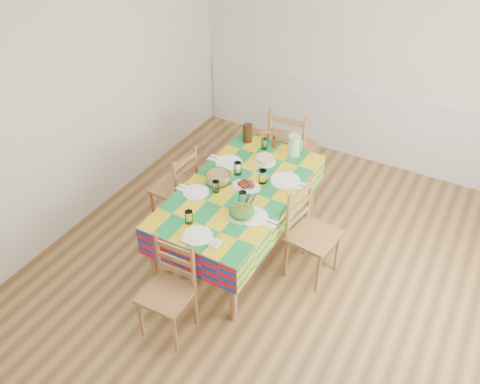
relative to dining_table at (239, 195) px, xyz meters
name	(u,v)px	position (x,y,z in m)	size (l,w,h in m)	color
room	(282,163)	(0.54, -0.26, 0.70)	(4.58, 5.08, 2.78)	brown
wainscot	(365,124)	(0.54, 2.23, -0.16)	(4.41, 0.06, 0.92)	silver
dining_table	(239,195)	(0.00, 0.00, 0.00)	(1.01, 1.88, 0.73)	brown
setting_near_head	(195,229)	(-0.03, -0.72, 0.11)	(0.42, 0.28, 0.12)	white
setting_left_near	(203,190)	(-0.27, -0.22, 0.11)	(0.45, 0.27, 0.12)	white
setting_left_far	(231,164)	(-0.25, 0.28, 0.11)	(0.50, 0.30, 0.13)	white
setting_right_near	(250,210)	(0.26, -0.27, 0.11)	(0.51, 0.30, 0.13)	white
setting_right_far	(278,179)	(0.27, 0.27, 0.11)	(0.55, 0.32, 0.14)	white
meat_platter	(246,185)	(0.05, 0.05, 0.10)	(0.29, 0.21, 0.06)	white
salad_platter	(242,212)	(0.22, -0.34, 0.12)	(0.26, 0.26, 0.11)	white
pasta_bowl	(218,177)	(-0.24, 0.00, 0.12)	(0.24, 0.24, 0.09)	white
cake	(265,160)	(0.01, 0.52, 0.11)	(0.22, 0.22, 0.06)	white
serving_utensils	(250,199)	(0.17, -0.10, 0.08)	(0.13, 0.28, 0.01)	black
flower_vase	(264,141)	(-0.12, 0.75, 0.17)	(0.14, 0.11, 0.22)	white
hot_sauce	(274,142)	(-0.05, 0.82, 0.15)	(0.03, 0.03, 0.13)	#A8280D
green_pitcher	(294,145)	(0.20, 0.80, 0.19)	(0.13, 0.13, 0.23)	#99C48A
tea_pitcher	(247,133)	(-0.35, 0.79, 0.18)	(0.10, 0.10, 0.20)	#32190B
name_card	(185,242)	(-0.03, -0.88, 0.09)	(0.08, 0.03, 0.02)	white
chair_near	(169,291)	(0.00, -1.18, -0.21)	(0.41, 0.39, 0.90)	brown
chair_far	(290,149)	(0.00, 1.18, -0.13)	(0.49, 0.47, 1.06)	brown
chair_left	(177,188)	(-0.75, 0.00, -0.19)	(0.40, 0.42, 0.93)	brown
chair_right	(310,234)	(0.75, 0.01, -0.17)	(0.46, 0.48, 0.97)	brown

